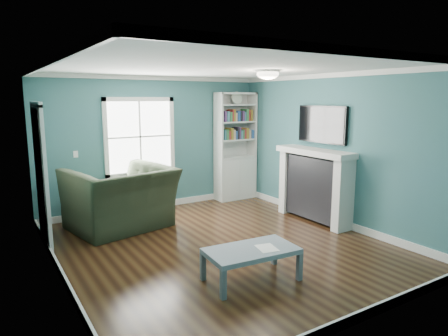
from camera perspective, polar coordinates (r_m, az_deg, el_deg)
floor at (r=6.08m, az=-0.39°, el=-11.03°), size 5.00×5.00×0.00m
room_walls at (r=5.71m, az=-0.41°, el=3.96°), size 5.00×5.00×5.00m
trim at (r=5.76m, az=-0.41°, el=0.54°), size 4.50×5.00×2.60m
window at (r=7.83m, az=-11.90°, el=4.39°), size 1.40×0.06×1.50m
bookshelf at (r=8.66m, az=1.61°, el=1.60°), size 0.90×0.35×2.31m
fireplace at (r=7.30m, az=12.81°, el=-2.51°), size 0.44×1.58×1.30m
tv at (r=7.24m, az=13.83°, el=6.07°), size 0.06×1.10×0.65m
door at (r=6.38m, az=-24.71°, el=-0.94°), size 0.12×0.98×2.17m
ceiling_fixture at (r=6.29m, az=6.28°, el=13.27°), size 0.38×0.38×0.15m
light_switch at (r=7.54m, az=-20.43°, el=1.86°), size 0.08×0.01×0.12m
recliner at (r=6.90m, az=-14.59°, el=-2.81°), size 1.77×1.34×1.39m
coffee_table at (r=4.91m, az=3.93°, el=-11.98°), size 1.14×0.68×0.40m
paper_sheet at (r=4.92m, az=6.13°, el=-11.29°), size 0.27×0.32×0.00m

